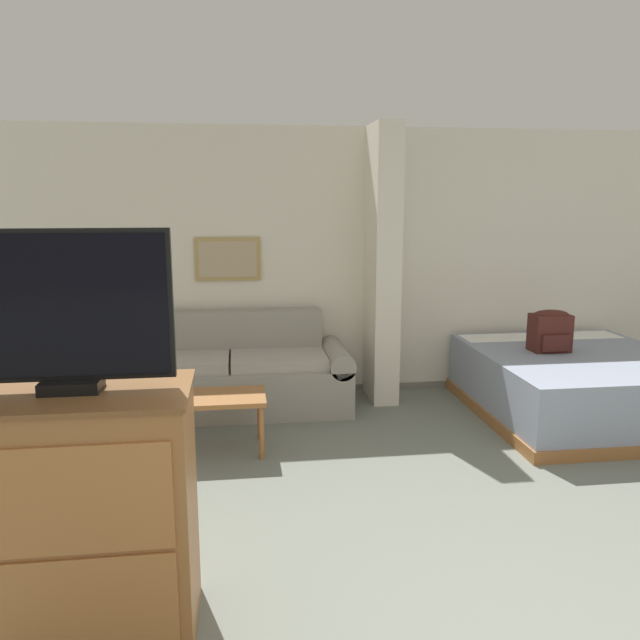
# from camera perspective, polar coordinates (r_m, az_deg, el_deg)

# --- Properties ---
(wall_back) EXTENTS (7.66, 0.16, 2.60)m
(wall_back) POSITION_cam_1_polar(r_m,az_deg,el_deg) (6.24, 3.54, 5.22)
(wall_back) COLOR silver
(wall_back) RESTS_ON ground_plane
(wall_partition_pillar) EXTENTS (0.24, 0.55, 2.60)m
(wall_partition_pillar) POSITION_cam_1_polar(r_m,az_deg,el_deg) (5.95, 5.73, 4.96)
(wall_partition_pillar) COLOR silver
(wall_partition_pillar) RESTS_ON ground_plane
(couch) EXTENTS (2.20, 0.84, 0.88)m
(couch) POSITION_cam_1_polar(r_m,az_deg,el_deg) (5.84, -8.19, -5.04)
(couch) COLOR gray
(couch) RESTS_ON ground_plane
(coffee_table) EXTENTS (0.71, 0.47, 0.45)m
(coffee_table) POSITION_cam_1_polar(r_m,az_deg,el_deg) (4.86, -9.20, -7.48)
(coffee_table) COLOR #996033
(coffee_table) RESTS_ON ground_plane
(side_table) EXTENTS (0.43, 0.43, 0.59)m
(side_table) POSITION_cam_1_polar(r_m,az_deg,el_deg) (5.95, -20.43, -3.70)
(side_table) COLOR #996033
(side_table) RESTS_ON ground_plane
(table_lamp) EXTENTS (0.31, 0.31, 0.44)m
(table_lamp) POSITION_cam_1_polar(r_m,az_deg,el_deg) (5.86, -20.69, 0.06)
(table_lamp) COLOR tan
(table_lamp) RESTS_ON side_table
(tv_dresser) EXTENTS (0.97, 0.57, 1.13)m
(tv_dresser) POSITION_cam_1_polar(r_m,az_deg,el_deg) (3.00, -20.94, -16.48)
(tv_dresser) COLOR #996033
(tv_dresser) RESTS_ON ground_plane
(tv) EXTENTS (0.85, 0.16, 0.67)m
(tv) POSITION_cam_1_polar(r_m,az_deg,el_deg) (2.72, -22.23, 0.72)
(tv) COLOR black
(tv) RESTS_ON tv_dresser
(bed) EXTENTS (1.75, 1.94, 0.57)m
(bed) POSITION_cam_1_polar(r_m,az_deg,el_deg) (6.07, 22.39, -5.42)
(bed) COLOR #996033
(bed) RESTS_ON ground_plane
(backpack) EXTENTS (0.34, 0.24, 0.38)m
(backpack) POSITION_cam_1_polar(r_m,az_deg,el_deg) (5.95, 20.30, -0.86)
(backpack) COLOR #471E19
(backpack) RESTS_ON bed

